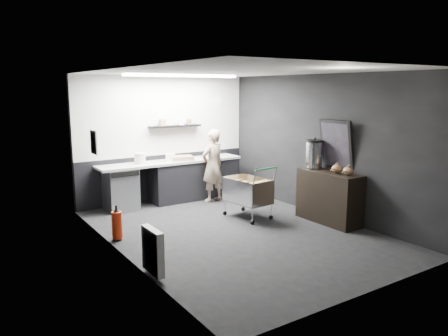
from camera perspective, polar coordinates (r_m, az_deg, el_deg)
floor at (r=7.59m, az=1.55°, el=-8.30°), size 5.50×5.50×0.00m
ceiling at (r=7.20m, az=1.66°, el=12.52°), size 5.50×5.50×0.00m
wall_back at (r=9.64m, az=-7.80°, el=3.85°), size 5.50×0.00×5.50m
wall_front at (r=5.29m, az=18.88°, el=-1.97°), size 5.50×0.00×5.50m
wall_left at (r=6.36m, az=-13.36°, el=0.32°), size 0.00×5.50×5.50m
wall_right at (r=8.56m, az=12.66°, el=2.88°), size 0.00×5.50×5.50m
kitchen_wall_panel at (r=9.58m, az=-7.82°, el=6.81°), size 3.95×0.02×1.70m
dado_panel at (r=9.75m, az=-7.63°, el=-1.13°), size 3.95×0.02×1.00m
floating_shelf at (r=9.58m, az=-6.42°, el=5.46°), size 1.20×0.22×0.04m
wall_clock at (r=10.24m, az=-0.67°, el=8.81°), size 0.20×0.03×0.20m
poster at (r=7.56m, az=-16.67°, el=3.26°), size 0.02×0.30×0.40m
poster_red_band at (r=7.55m, az=-16.66°, el=3.79°), size 0.02×0.22×0.10m
radiator at (r=5.83m, az=-9.29°, el=-10.65°), size 0.10×0.50×0.60m
ceiling_strip at (r=8.78m, az=-5.42°, el=11.90°), size 2.40×0.20×0.04m
prep_counter at (r=9.55m, az=-6.08°, el=-1.61°), size 3.20×0.61×0.90m
person at (r=9.40m, az=-1.48°, el=0.30°), size 0.63×0.47×1.57m
shopping_cart at (r=8.28m, az=3.09°, el=-3.20°), size 0.65×0.99×1.03m
sideboard at (r=8.22m, az=13.48°, el=-2.82°), size 0.54×1.25×1.88m
fire_extinguisher at (r=7.31m, az=-13.81°, el=-7.13°), size 0.17×0.17×0.55m
cardboard_box at (r=9.45m, az=-5.55°, el=1.30°), size 0.53×0.45×0.09m
pink_tub at (r=9.10m, az=-10.93°, el=1.22°), size 0.22×0.22×0.22m
white_container at (r=9.33m, az=-7.02°, el=1.37°), size 0.22×0.20×0.17m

